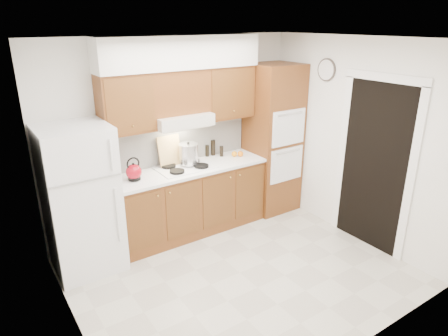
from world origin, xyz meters
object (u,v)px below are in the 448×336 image
Objects in this scene: fridge at (81,200)px; kettle at (134,172)px; oven_cabinet at (272,139)px; stock_pot at (189,154)px.

fridge reaches higher than kettle.
oven_cabinet is 2.18m from kettle.
stock_pot is (-1.38, 0.08, 0.00)m from oven_cabinet.
stock_pot reaches higher than kettle.
fridge is 8.94× the size of kettle.
oven_cabinet is 1.38m from stock_pot.
fridge is 0.69m from kettle.
oven_cabinet is 8.36× the size of stock_pot.
stock_pot is (1.47, 0.12, 0.24)m from fridge.
fridge is 2.86m from oven_cabinet.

